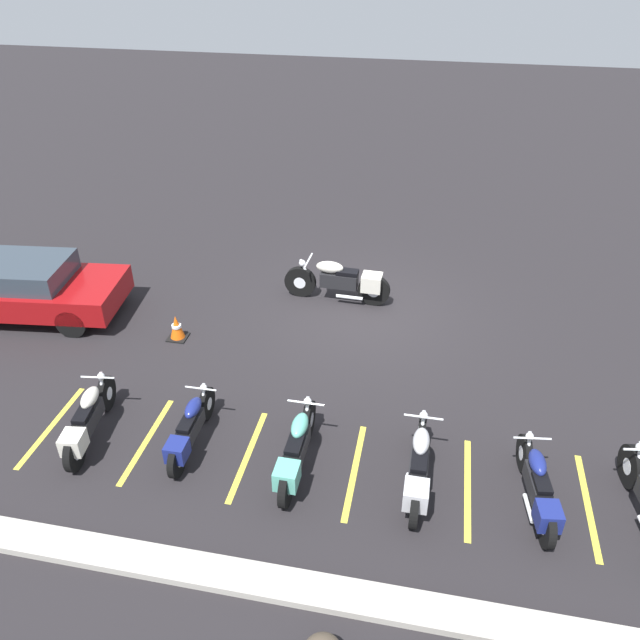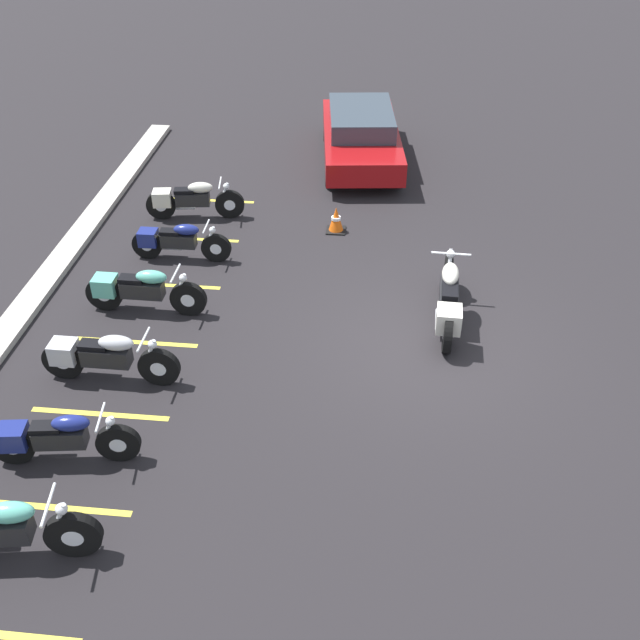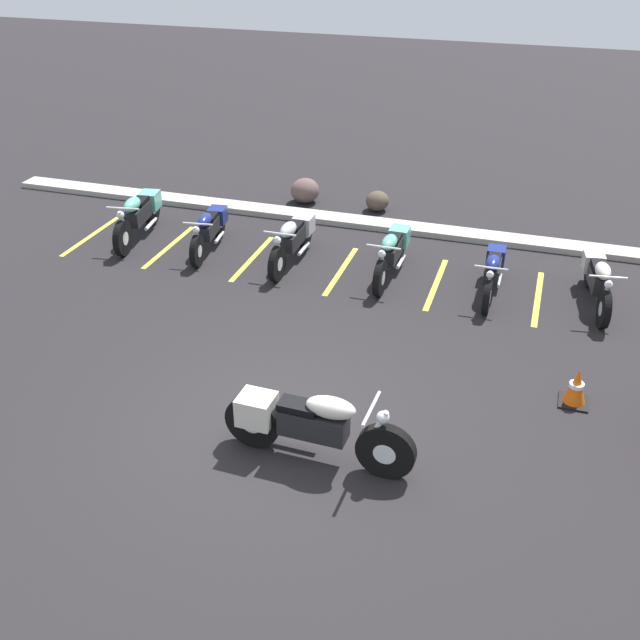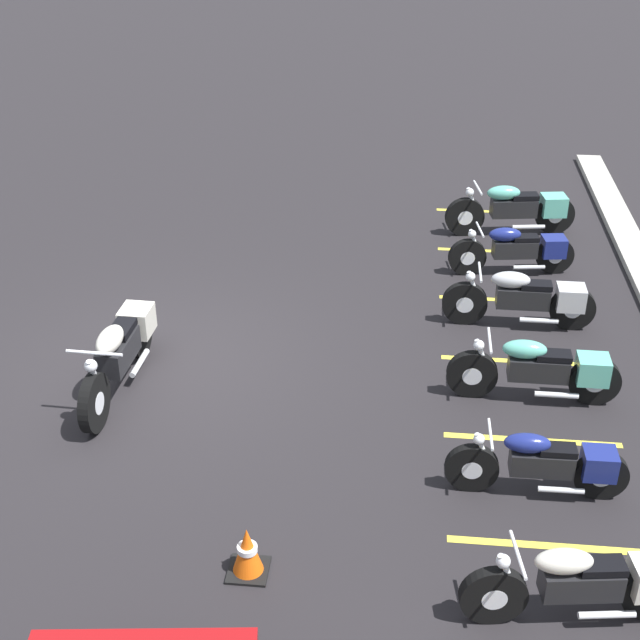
# 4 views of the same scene
# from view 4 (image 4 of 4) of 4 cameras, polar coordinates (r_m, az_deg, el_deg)

# --- Properties ---
(ground) EXTENTS (60.00, 60.00, 0.00)m
(ground) POSITION_cam_4_polar(r_m,az_deg,el_deg) (12.36, -9.93, -2.60)
(ground) COLOR black
(motorcycle_cream_featured) EXTENTS (2.47, 0.69, 0.97)m
(motorcycle_cream_featured) POSITION_cam_4_polar(r_m,az_deg,el_deg) (11.72, -12.65, -1.88)
(motorcycle_cream_featured) COLOR black
(motorcycle_cream_featured) RESTS_ON ground
(parked_bike_0) EXTENTS (0.75, 2.30, 0.91)m
(parked_bike_0) POSITION_cam_4_polar(r_m,az_deg,el_deg) (16.18, 12.52, 6.98)
(parked_bike_0) COLOR black
(parked_bike_0) RESTS_ON ground
(parked_bike_1) EXTENTS (0.64, 2.03, 0.80)m
(parked_bike_1) POSITION_cam_4_polar(r_m,az_deg,el_deg) (14.71, 12.58, 4.43)
(parked_bike_1) COLOR black
(parked_bike_1) RESTS_ON ground
(parked_bike_2) EXTENTS (0.61, 2.19, 0.86)m
(parked_bike_2) POSITION_cam_4_polar(r_m,az_deg,el_deg) (13.13, 13.12, 1.36)
(parked_bike_2) COLOR black
(parked_bike_2) RESTS_ON ground
(parked_bike_3) EXTENTS (0.61, 2.17, 0.85)m
(parked_bike_3) POSITION_cam_4_polar(r_m,az_deg,el_deg) (11.49, 14.09, -3.10)
(parked_bike_3) COLOR black
(parked_bike_3) RESTS_ON ground
(parked_bike_4) EXTENTS (0.55, 1.97, 0.77)m
(parked_bike_4) POSITION_cam_4_polar(r_m,az_deg,el_deg) (10.00, 14.31, -8.89)
(parked_bike_4) COLOR black
(parked_bike_4) RESTS_ON ground
(parked_bike_5) EXTENTS (0.66, 2.10, 0.83)m
(parked_bike_5) POSITION_cam_4_polar(r_m,az_deg,el_deg) (8.72, 16.75, -15.82)
(parked_bike_5) COLOR black
(parked_bike_5) RESTS_ON ground
(traffic_cone) EXTENTS (0.40, 0.40, 0.54)m
(traffic_cone) POSITION_cam_4_polar(r_m,az_deg,el_deg) (8.95, -4.67, -14.58)
(traffic_cone) COLOR black
(traffic_cone) RESTS_ON ground
(stall_line_0) EXTENTS (0.10, 2.10, 0.00)m
(stall_line_0) POSITION_cam_4_polar(r_m,az_deg,el_deg) (17.24, 10.99, 6.83)
(stall_line_0) COLOR gold
(stall_line_0) RESTS_ON ground
(stall_line_1) EXTENTS (0.10, 2.10, 0.00)m
(stall_line_1) POSITION_cam_4_polar(r_m,az_deg,el_deg) (15.61, 11.42, 4.33)
(stall_line_1) COLOR gold
(stall_line_1) RESTS_ON ground
(stall_line_2) EXTENTS (0.10, 2.10, 0.00)m
(stall_line_2) POSITION_cam_4_polar(r_m,az_deg,el_deg) (14.01, 11.94, 1.26)
(stall_line_2) COLOR gold
(stall_line_2) RESTS_ON ground
(stall_line_3) EXTENTS (0.10, 2.10, 0.00)m
(stall_line_3) POSITION_cam_4_polar(r_m,az_deg,el_deg) (12.47, 12.60, -2.58)
(stall_line_3) COLOR gold
(stall_line_3) RESTS_ON ground
(stall_line_4) EXTENTS (0.10, 2.10, 0.00)m
(stall_line_4) POSITION_cam_4_polar(r_m,az_deg,el_deg) (11.00, 13.44, -7.48)
(stall_line_4) COLOR gold
(stall_line_4) RESTS_ON ground
(stall_line_5) EXTENTS (0.10, 2.10, 0.00)m
(stall_line_5) POSITION_cam_4_polar(r_m,az_deg,el_deg) (9.64, 14.56, -13.82)
(stall_line_5) COLOR gold
(stall_line_5) RESTS_ON ground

